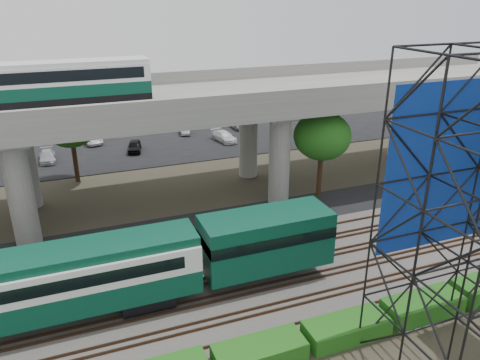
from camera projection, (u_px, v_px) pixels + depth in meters
name	position (u px, v px, depth m)	size (l,w,h in m)	color
ground	(213.00, 314.00, 26.61)	(140.00, 140.00, 0.00)	#474233
ballast_bed	(203.00, 293.00, 28.31)	(90.00, 12.00, 0.20)	slate
service_road	(171.00, 232.00, 35.69)	(90.00, 5.00, 0.08)	black
parking_lot	(126.00, 145.00, 56.03)	(90.00, 18.00, 0.08)	black
harbor_water	(105.00, 106.00, 75.08)	(140.00, 40.00, 0.03)	#4B617B
rail_tracks	(203.00, 291.00, 28.24)	(90.00, 9.52, 0.16)	#472D1E
commuter_train	(61.00, 281.00, 24.67)	(29.30, 3.06, 4.30)	black
overpass	(144.00, 111.00, 37.25)	(80.00, 12.00, 12.40)	#9E9B93
hedge_strip	(260.00, 352.00, 23.02)	(34.60, 1.80, 1.20)	#135615
trees	(92.00, 148.00, 36.97)	(40.94, 16.94, 7.69)	#382314
parked_cars	(121.00, 142.00, 55.08)	(35.93, 9.41, 1.30)	white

